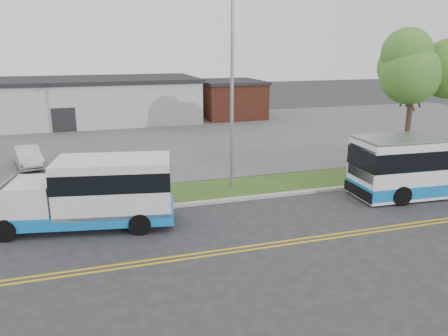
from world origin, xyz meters
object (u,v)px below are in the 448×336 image
object	(u,v)px
streetlight_near	(233,90)
parked_car_a	(28,156)
shuttle_bus	(96,191)
tree_east	(415,67)

from	to	relation	value
streetlight_near	parked_car_a	xyz separation A→B (m)	(-10.72, 7.85, -4.49)
streetlight_near	shuttle_bus	bearing A→B (deg)	-157.81
streetlight_near	parked_car_a	distance (m)	14.02
tree_east	parked_car_a	distance (m)	23.64
tree_east	shuttle_bus	bearing A→B (deg)	-170.24
tree_east	shuttle_bus	world-z (taller)	tree_east
tree_east	streetlight_near	world-z (taller)	streetlight_near
streetlight_near	shuttle_bus	distance (m)	8.29
shuttle_bus	streetlight_near	bearing A→B (deg)	32.41
shuttle_bus	tree_east	bearing A→B (deg)	19.98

